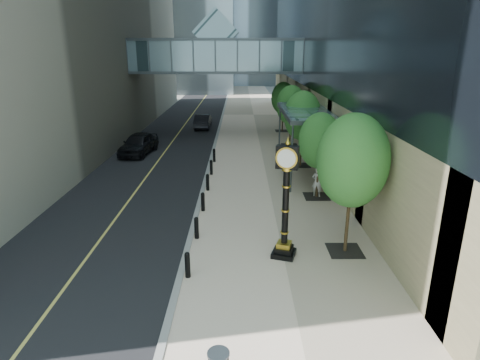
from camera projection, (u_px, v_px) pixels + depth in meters
name	position (u px, v px, depth m)	size (l,w,h in m)	color
ground	(262.00, 294.00, 13.89)	(320.00, 320.00, 0.00)	gray
road	(192.00, 115.00, 51.92)	(8.00, 180.00, 0.02)	black
sidewalk	(254.00, 115.00, 51.91)	(8.00, 180.00, 0.06)	beige
curb	(223.00, 115.00, 51.91)	(0.25, 180.00, 0.07)	gray
skywalk	(217.00, 54.00, 38.12)	(17.00, 4.20, 5.80)	slate
entrance_canopy	(306.00, 113.00, 25.90)	(3.00, 8.00, 4.38)	#383F44
bollard_row	(205.00, 192.00, 22.29)	(0.20, 16.20, 0.90)	black
street_trees	(305.00, 119.00, 27.04)	(2.80, 28.61, 5.76)	black
street_clock	(285.00, 208.00, 15.71)	(1.13, 1.13, 4.79)	black
pedestrian	(317.00, 182.00, 22.69)	(0.63, 0.41, 1.73)	#BDB6AD
car_near	(139.00, 144.00, 32.25)	(2.01, 4.99, 1.70)	black
car_far	(203.00, 121.00, 43.04)	(1.58, 4.53, 1.49)	black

